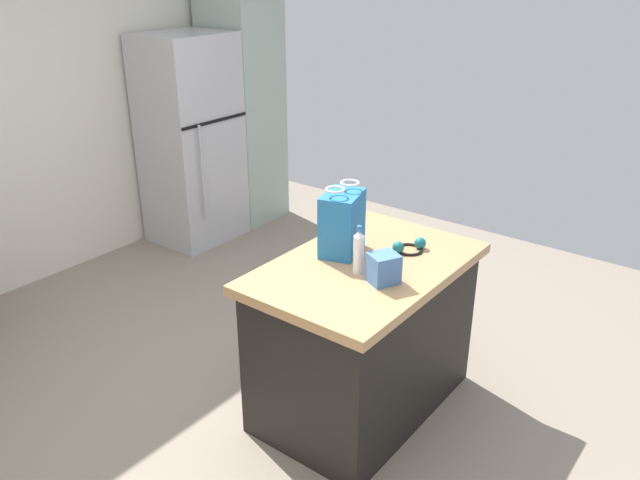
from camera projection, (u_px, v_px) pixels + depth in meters
name	position (u px, v px, depth m)	size (l,w,h in m)	color
ground	(279.00, 400.00, 3.68)	(6.09, 6.09, 0.00)	gray
back_wall	(2.00, 102.00, 4.52)	(4.95, 0.13, 2.79)	silver
kitchen_island	(364.00, 336.00, 3.48)	(1.25, 0.82, 0.89)	black
refrigerator	(191.00, 140.00, 5.50)	(0.73, 0.67, 1.78)	#B7B7BC
tall_cabinet	(243.00, 98.00, 5.87)	(0.55, 0.59, 2.29)	#9EB2A8
shopping_bag	(342.00, 223.00, 3.36)	(0.30, 0.25, 0.38)	#236BAD
small_box	(383.00, 268.00, 3.08)	(0.14, 0.12, 0.15)	#4775B7
bottle	(359.00, 252.00, 3.15)	(0.05, 0.05, 0.25)	white
ear_defenders	(409.00, 247.00, 3.43)	(0.20, 0.20, 0.06)	black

